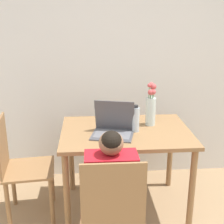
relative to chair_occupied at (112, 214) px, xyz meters
The scene contains 8 objects.
wall_back 1.63m from the chair_occupied, 74.40° to the left, with size 6.40×0.05×2.50m.
dining_table 0.76m from the chair_occupied, 76.78° to the left, with size 1.06×0.76×0.74m.
chair_occupied is the anchor object (origin of this frame).
chair_spare 0.97m from the chair_occupied, 136.21° to the left, with size 0.44×0.44×0.88m.
person_seated 0.20m from the chair_occupied, 89.64° to the left, with size 0.34×0.42×1.00m.
laptop 0.74m from the chair_occupied, 84.75° to the left, with size 0.37×0.33×0.26m.
flower_vase 1.02m from the chair_occupied, 64.68° to the left, with size 0.08×0.08×0.37m.
water_bottle 0.83m from the chair_occupied, 70.43° to the left, with size 0.06×0.06×0.22m.
Camera 1 is at (-0.51, -0.81, 1.69)m, focal length 50.00 mm.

